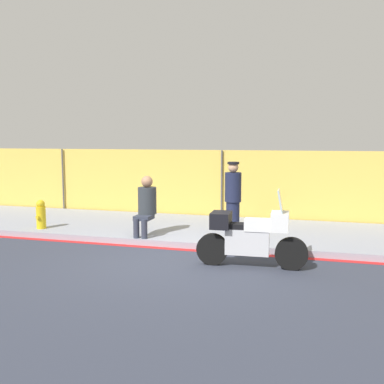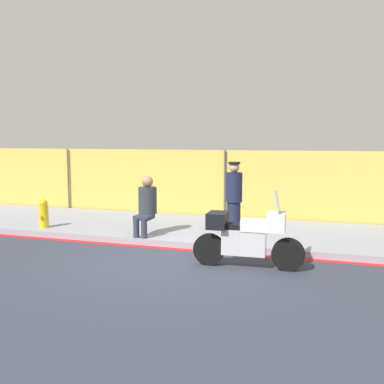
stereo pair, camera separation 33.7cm
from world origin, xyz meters
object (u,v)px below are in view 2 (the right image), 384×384
object	(u,v)px
motorcycle	(247,236)
fire_hydrant	(44,214)
person_seated_on_curb	(146,203)
officer_standing	(234,196)

from	to	relation	value
motorcycle	fire_hydrant	xyz separation A→B (m)	(-5.52, 1.47, -0.10)
motorcycle	person_seated_on_curb	bearing A→B (deg)	148.09
officer_standing	fire_hydrant	size ratio (longest dim) A/B	2.33
officer_standing	fire_hydrant	world-z (taller)	officer_standing
person_seated_on_curb	fire_hydrant	size ratio (longest dim) A/B	1.91
motorcycle	person_seated_on_curb	xyz separation A→B (m)	(-2.68, 1.50, 0.31)
motorcycle	officer_standing	size ratio (longest dim) A/B	1.23
officer_standing	person_seated_on_curb	distance (m)	2.15
officer_standing	fire_hydrant	bearing A→B (deg)	-166.69
officer_standing	person_seated_on_curb	size ratio (longest dim) A/B	1.22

